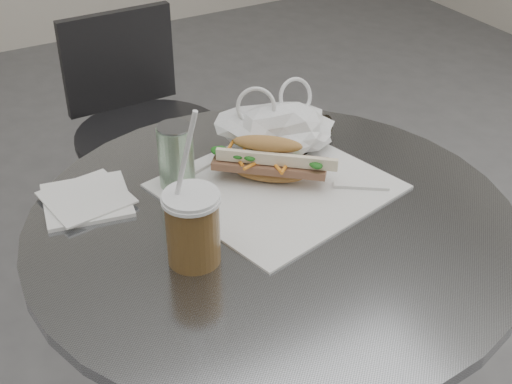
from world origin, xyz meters
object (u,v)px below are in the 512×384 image
chair_far (148,171)px  sunglasses (313,137)px  drink_can (176,157)px  cafe_table (271,346)px  banh_mi (269,160)px  iced_coffee (193,227)px

chair_far → sunglasses: (0.07, -0.70, 0.42)m
chair_far → drink_can: (-0.20, -0.70, 0.46)m
cafe_table → banh_mi: (0.05, 0.10, 0.31)m
banh_mi → sunglasses: banh_mi is taller
chair_far → iced_coffee: bearing=72.8°
chair_far → banh_mi: bearing=84.5°
chair_far → drink_can: drink_can is taller
chair_far → banh_mi: banh_mi is taller
banh_mi → sunglasses: (0.13, 0.06, -0.02)m
chair_far → iced_coffee: (-0.26, -0.88, 0.46)m
cafe_table → sunglasses: size_ratio=6.89×
cafe_table → sunglasses: bearing=41.5°
sunglasses → drink_can: (-0.26, 0.00, 0.04)m
banh_mi → iced_coffee: bearing=-106.8°
chair_far → drink_can: bearing=73.1°
iced_coffee → sunglasses: (0.32, 0.19, -0.04)m
banh_mi → iced_coffee: size_ratio=0.96×
chair_far → cafe_table: bearing=81.7°
chair_far → sunglasses: bearing=94.5°
cafe_table → chair_far: size_ratio=1.02×
cafe_table → chair_far: bearing=82.8°
sunglasses → banh_mi: bearing=-177.7°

